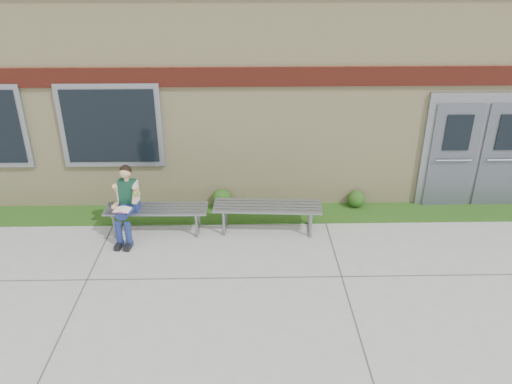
{
  "coord_description": "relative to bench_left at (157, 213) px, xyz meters",
  "views": [
    {
      "loc": [
        -0.49,
        -5.96,
        4.64
      ],
      "look_at": [
        -0.33,
        1.7,
        0.92
      ],
      "focal_mm": 35.0,
      "sensor_mm": 36.0,
      "label": 1
    }
  ],
  "objects": [
    {
      "name": "bench_right",
      "position": [
        2.0,
        0.0,
        0.02
      ],
      "size": [
        1.97,
        0.66,
        0.5
      ],
      "rotation": [
        0.0,
        0.0,
        -0.06
      ],
      "color": "gray",
      "rests_on": "ground"
    },
    {
      "name": "shrub_east",
      "position": [
        3.81,
        0.85,
        -0.18
      ],
      "size": [
        0.34,
        0.34,
        0.34
      ],
      "primitive_type": "sphere",
      "color": "#264512",
      "rests_on": "grass_strip"
    },
    {
      "name": "ground",
      "position": [
        2.12,
        -2.0,
        -0.37
      ],
      "size": [
        80.0,
        80.0,
        0.0
      ],
      "primitive_type": "plane",
      "color": "#9E9E99",
      "rests_on": "ground"
    },
    {
      "name": "school_building",
      "position": [
        2.12,
        3.99,
        1.74
      ],
      "size": [
        16.2,
        6.22,
        4.2
      ],
      "color": "beige",
      "rests_on": "ground"
    },
    {
      "name": "shrub_mid",
      "position": [
        1.13,
        0.85,
        -0.15
      ],
      "size": [
        0.39,
        0.39,
        0.39
      ],
      "primitive_type": "sphere",
      "color": "#264512",
      "rests_on": "grass_strip"
    },
    {
      "name": "bench_left",
      "position": [
        0.0,
        0.0,
        0.0
      ],
      "size": [
        1.84,
        0.54,
        0.47
      ],
      "rotation": [
        0.0,
        0.0,
        -0.02
      ],
      "color": "gray",
      "rests_on": "ground"
    },
    {
      "name": "grass_strip",
      "position": [
        2.12,
        0.6,
        -0.36
      ],
      "size": [
        16.0,
        0.8,
        0.02
      ],
      "primitive_type": "cube",
      "color": "#264512",
      "rests_on": "ground"
    },
    {
      "name": "girl",
      "position": [
        -0.47,
        -0.2,
        0.34
      ],
      "size": [
        0.46,
        0.8,
        1.33
      ],
      "rotation": [
        0.0,
        0.0,
        -0.14
      ],
      "color": "navy",
      "rests_on": "ground"
    }
  ]
}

